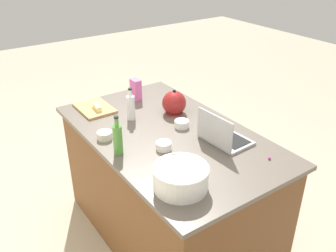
# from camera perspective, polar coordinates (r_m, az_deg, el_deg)

# --- Properties ---
(ground_plane) EXTENTS (12.00, 12.00, 0.00)m
(ground_plane) POSITION_cam_1_polar(r_m,az_deg,el_deg) (3.02, -0.00, -16.13)
(ground_plane) COLOR #B7A88E
(island_counter) EXTENTS (1.64, 0.97, 0.90)m
(island_counter) POSITION_cam_1_polar(r_m,az_deg,el_deg) (2.73, -0.00, -9.29)
(island_counter) COLOR brown
(island_counter) RESTS_ON ground
(laptop) EXTENTS (0.32, 0.25, 0.22)m
(laptop) POSITION_cam_1_polar(r_m,az_deg,el_deg) (2.37, 8.47, -1.54)
(laptop) COLOR #B7B7BC
(laptop) RESTS_ON island_counter
(mixing_bowl_large) EXTENTS (0.30, 0.30, 0.13)m
(mixing_bowl_large) POSITION_cam_1_polar(r_m,az_deg,el_deg) (1.93, 1.99, -7.93)
(mixing_bowl_large) COLOR white
(mixing_bowl_large) RESTS_ON island_counter
(bottle_vinegar) EXTENTS (0.06, 0.06, 0.24)m
(bottle_vinegar) POSITION_cam_1_polar(r_m,az_deg,el_deg) (2.63, -5.78, 2.97)
(bottle_vinegar) COLOR white
(bottle_vinegar) RESTS_ON island_counter
(bottle_olive) EXTENTS (0.06, 0.06, 0.26)m
(bottle_olive) POSITION_cam_1_polar(r_m,az_deg,el_deg) (2.22, -7.81, -2.02)
(bottle_olive) COLOR #4C8C38
(bottle_olive) RESTS_ON island_counter
(kettle) EXTENTS (0.21, 0.18, 0.20)m
(kettle) POSITION_cam_1_polar(r_m,az_deg,el_deg) (2.72, 0.95, 3.58)
(kettle) COLOR maroon
(kettle) RESTS_ON island_counter
(cutting_board) EXTENTS (0.32, 0.23, 0.02)m
(cutting_board) POSITION_cam_1_polar(r_m,az_deg,el_deg) (2.86, -11.32, 2.74)
(cutting_board) COLOR tan
(cutting_board) RESTS_ON island_counter
(butter_stick_left) EXTENTS (0.11, 0.05, 0.04)m
(butter_stick_left) POSITION_cam_1_polar(r_m,az_deg,el_deg) (2.81, -10.97, 2.91)
(butter_stick_left) COLOR #F4E58C
(butter_stick_left) RESTS_ON cutting_board
(ramekin_small) EXTENTS (0.10, 0.10, 0.05)m
(ramekin_small) POSITION_cam_1_polar(r_m,az_deg,el_deg) (2.43, -9.81, -1.43)
(ramekin_small) COLOR beige
(ramekin_small) RESTS_ON island_counter
(ramekin_medium) EXTENTS (0.10, 0.10, 0.05)m
(ramekin_medium) POSITION_cam_1_polar(r_m,az_deg,el_deg) (2.28, -0.68, -3.08)
(ramekin_medium) COLOR white
(ramekin_medium) RESTS_ON island_counter
(ramekin_wide) EXTENTS (0.10, 0.10, 0.05)m
(ramekin_wide) POSITION_cam_1_polar(r_m,az_deg,el_deg) (2.54, 2.13, 0.34)
(ramekin_wide) COLOR white
(ramekin_wide) RESTS_ON island_counter
(candy_bag) EXTENTS (0.09, 0.06, 0.17)m
(candy_bag) POSITION_cam_1_polar(r_m,az_deg,el_deg) (2.96, -5.02, 5.66)
(candy_bag) COLOR pink
(candy_bag) RESTS_ON island_counter
(candy_0) EXTENTS (0.02, 0.02, 0.02)m
(candy_0) POSITION_cam_1_polar(r_m,az_deg,el_deg) (2.10, 2.57, -6.67)
(candy_0) COLOR orange
(candy_0) RESTS_ON island_counter
(candy_1) EXTENTS (0.02, 0.02, 0.02)m
(candy_1) POSITION_cam_1_polar(r_m,az_deg,el_deg) (2.27, 15.48, -4.84)
(candy_1) COLOR #CC3399
(candy_1) RESTS_ON island_counter
(candy_2) EXTENTS (0.02, 0.02, 0.02)m
(candy_2) POSITION_cam_1_polar(r_m,az_deg,el_deg) (1.89, 2.78, -11.27)
(candy_2) COLOR red
(candy_2) RESTS_ON island_counter
(candy_3) EXTENTS (0.02, 0.02, 0.02)m
(candy_3) POSITION_cam_1_polar(r_m,az_deg,el_deg) (2.64, 7.08, 0.85)
(candy_3) COLOR orange
(candy_3) RESTS_ON island_counter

